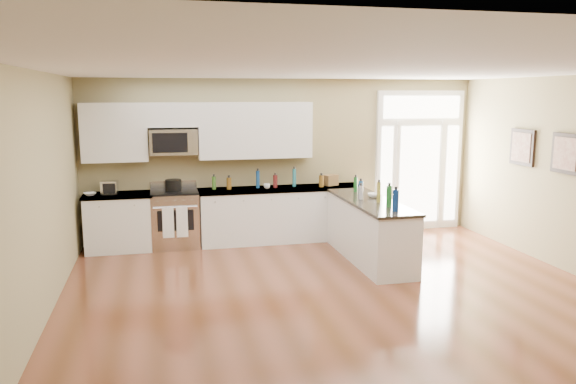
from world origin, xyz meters
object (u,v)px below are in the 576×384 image
(peninsula_cabinet, at_px, (369,232))
(stockpot, at_px, (173,185))
(toaster_oven, at_px, (110,187))
(kitchen_range, at_px, (175,219))

(peninsula_cabinet, xyz_separation_m, stockpot, (-2.91, 1.46, 0.62))
(stockpot, distance_m, toaster_oven, 1.01)
(stockpot, xyz_separation_m, toaster_oven, (-1.01, 0.00, -0.01))
(kitchen_range, bearing_deg, stockpot, 145.57)
(kitchen_range, relative_size, stockpot, 4.03)
(kitchen_range, distance_m, toaster_oven, 1.17)
(kitchen_range, bearing_deg, toaster_oven, 179.45)
(peninsula_cabinet, relative_size, stockpot, 8.65)
(kitchen_range, xyz_separation_m, stockpot, (-0.01, 0.01, 0.57))
(peninsula_cabinet, height_order, kitchen_range, kitchen_range)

